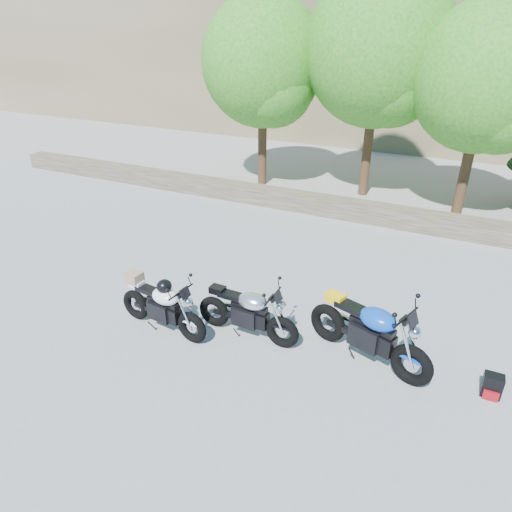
{
  "coord_description": "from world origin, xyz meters",
  "views": [
    {
      "loc": [
        3.6,
        -6.2,
        4.88
      ],
      "look_at": [
        0.2,
        1.0,
        0.75
      ],
      "focal_mm": 32.0,
      "sensor_mm": 36.0,
      "label": 1
    }
  ],
  "objects_px": {
    "blue_bike": "(369,333)",
    "backpack": "(492,386)",
    "white_bike": "(161,305)",
    "silver_bike": "(248,313)"
  },
  "relations": [
    {
      "from": "blue_bike",
      "to": "backpack",
      "type": "height_order",
      "value": "blue_bike"
    },
    {
      "from": "white_bike",
      "to": "blue_bike",
      "type": "relative_size",
      "value": 0.88
    },
    {
      "from": "silver_bike",
      "to": "backpack",
      "type": "distance_m",
      "value": 3.84
    },
    {
      "from": "backpack",
      "to": "blue_bike",
      "type": "bearing_deg",
      "value": 179.2
    },
    {
      "from": "blue_bike",
      "to": "backpack",
      "type": "bearing_deg",
      "value": 18.64
    },
    {
      "from": "silver_bike",
      "to": "white_bike",
      "type": "relative_size",
      "value": 1.01
    },
    {
      "from": "blue_bike",
      "to": "silver_bike",
      "type": "bearing_deg",
      "value": -154.29
    },
    {
      "from": "silver_bike",
      "to": "backpack",
      "type": "relative_size",
      "value": 5.22
    },
    {
      "from": "blue_bike",
      "to": "backpack",
      "type": "relative_size",
      "value": 5.84
    },
    {
      "from": "white_bike",
      "to": "blue_bike",
      "type": "xyz_separation_m",
      "value": [
        3.43,
        0.71,
        0.03
      ]
    }
  ]
}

